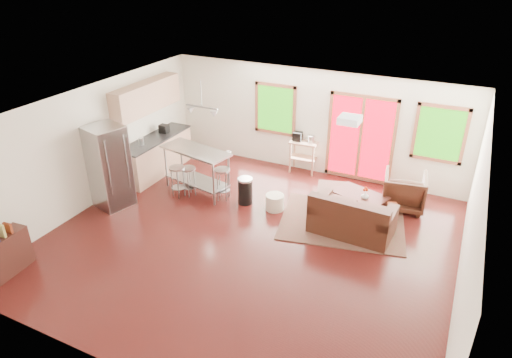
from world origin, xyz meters
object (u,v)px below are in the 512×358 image
at_px(armchair, 404,189).
at_px(kitchen_cart, 303,146).
at_px(island, 196,163).
at_px(rug, 342,222).
at_px(ottoman, 331,195).
at_px(loveseat, 351,219).
at_px(coffee_table, 360,197).
at_px(refrigerator, 109,167).

bearing_deg(armchair, kitchen_cart, -24.82).
bearing_deg(armchair, island, 7.54).
height_order(rug, island, island).
bearing_deg(armchair, ottoman, 9.92).
bearing_deg(loveseat, coffee_table, 96.54).
height_order(rug, loveseat, loveseat).
distance_m(loveseat, kitchen_cart, 2.95).
relative_size(rug, ottoman, 4.09).
relative_size(rug, refrigerator, 1.37).
distance_m(refrigerator, island, 1.90).
height_order(rug, ottoman, ottoman).
bearing_deg(ottoman, kitchen_cart, 132.92).
relative_size(armchair, refrigerator, 0.49).
distance_m(rug, ottoman, 0.85).
relative_size(ottoman, refrigerator, 0.33).
distance_m(coffee_table, island, 3.73).
relative_size(refrigerator, kitchen_cart, 1.76).
bearing_deg(island, armchair, 16.54).
xyz_separation_m(loveseat, kitchen_cart, (-1.88, 2.24, 0.37)).
bearing_deg(armchair, rug, 40.93).
relative_size(loveseat, refrigerator, 0.89).
bearing_deg(ottoman, rug, -55.75).
distance_m(armchair, kitchen_cart, 2.74).
height_order(ottoman, refrigerator, refrigerator).
bearing_deg(ottoman, island, -164.65).
bearing_deg(coffee_table, refrigerator, -157.76).
relative_size(rug, loveseat, 1.53).
bearing_deg(refrigerator, coffee_table, 37.29).
distance_m(armchair, ottoman, 1.57).
bearing_deg(island, rug, 2.22).
relative_size(ottoman, island, 0.35).
distance_m(loveseat, island, 3.73).
bearing_deg(kitchen_cart, loveseat, -50.06).
relative_size(coffee_table, island, 0.70).
relative_size(refrigerator, island, 1.04).
bearing_deg(armchair, loveseat, 54.79).
xyz_separation_m(coffee_table, kitchen_cart, (-1.82, 1.35, 0.34)).
xyz_separation_m(rug, ottoman, (-0.47, 0.68, 0.19)).
bearing_deg(coffee_table, armchair, 37.19).
distance_m(armchair, refrigerator, 6.38).
bearing_deg(coffee_table, rug, -109.00).
relative_size(rug, armchair, 2.81).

